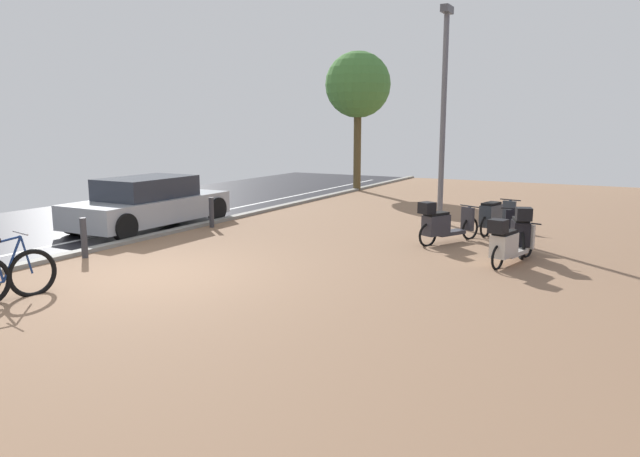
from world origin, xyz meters
name	(u,v)px	position (x,y,z in m)	size (l,w,h in m)	color
ground	(213,288)	(1.43, 0.00, -0.02)	(21.00, 40.00, 0.13)	black
bicycle_foreground	(4,274)	(-0.78, -2.02, 0.40)	(0.78, 1.40, 1.11)	black
scooter_near	(519,231)	(5.25, 4.77, 0.46)	(0.82, 1.72, 1.02)	black
scooter_mid	(508,243)	(5.24, 3.71, 0.41)	(0.73, 1.74, 0.92)	black
scooter_far	(442,224)	(3.61, 5.06, 0.43)	(1.02, 1.69, 0.96)	black
scooter_extra	(495,217)	(4.36, 6.78, 0.41)	(0.71, 1.81, 0.79)	black
parked_car_near	(149,203)	(-3.44, 3.59, 0.60)	(1.86, 4.25, 1.26)	#A6AAAF
lamp_post	(444,105)	(2.76, 7.69, 3.03)	(0.20, 0.52, 5.43)	slate
street_tree	(358,86)	(-2.40, 13.68, 4.00)	(2.50, 2.50, 5.29)	brown
bollard_near	(84,238)	(-2.05, 0.45, 0.39)	(0.12, 0.12, 0.78)	#38383D
bollard_far	(211,212)	(-2.05, 4.30, 0.38)	(0.12, 0.12, 0.75)	#38383D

